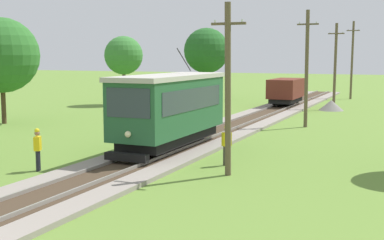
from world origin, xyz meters
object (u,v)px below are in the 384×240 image
red_tram (170,108)px  utility_pole_distant (352,59)px  freight_car (286,91)px  tree_horizon (1,55)px  tree_left_far (206,51)px  utility_pole_mid (307,68)px  utility_pole_near_tram (228,88)px  gravel_pile (331,105)px  utility_pole_far (335,66)px  tree_right_far (124,56)px  track_worker (38,147)px  second_worker (227,143)px

red_tram → utility_pole_distant: utility_pole_distant is taller
freight_car → tree_horizon: 24.78m
tree_horizon → tree_left_far: bearing=77.9°
red_tram → utility_pole_mid: 12.47m
utility_pole_near_tram → utility_pole_distant: (-0.00, 39.97, 0.86)m
utility_pole_near_tram → gravel_pile: utility_pole_near_tram is taller
utility_pole_mid → utility_pole_distant: utility_pole_distant is taller
freight_car → utility_pole_far: bearing=0.7°
utility_pole_near_tram → tree_right_far: (-19.38, 24.09, 1.27)m
utility_pole_far → utility_pole_distant: 12.25m
gravel_pile → track_worker: (-7.35, -29.11, 0.53)m
second_worker → tree_right_far: 29.33m
track_worker → tree_horizon: tree_horizon is taller
utility_pole_distant → track_worker: size_ratio=4.75×
utility_pole_mid → tree_left_far: tree_left_far is taller
freight_car → second_worker: (3.61, -25.86, -0.57)m
utility_pole_distant → gravel_pile: (-0.08, -13.23, -3.88)m
red_tram → track_worker: (-3.13, -6.02, -1.21)m
freight_car → gravel_pile: size_ratio=2.43×
freight_car → tree_right_far: (-15.08, -3.58, 3.19)m
utility_pole_far → utility_pole_distant: utility_pole_distant is taller
utility_pole_mid → tree_right_far: bearing=155.4°
utility_pole_mid → tree_right_far: 21.33m
freight_car → utility_pole_mid: 13.39m
track_worker → tree_right_far: (-11.95, 26.46, 3.77)m
utility_pole_mid → gravel_pile: 12.04m
utility_pole_mid → utility_pole_far: (0.00, 12.50, -0.07)m
utility_pole_mid → gravel_pile: (-0.08, 11.52, -3.49)m
freight_car → red_tram: bearing=-90.0°
freight_car → gravel_pile: bearing=-12.4°
utility_pole_near_tram → tree_horizon: bearing=156.6°
utility_pole_near_tram → utility_pole_distant: utility_pole_distant is taller
second_worker → freight_car: bearing=144.1°
freight_car → tree_right_far: size_ratio=0.78×
utility_pole_near_tram → utility_pole_far: size_ratio=0.89×
freight_car → utility_pole_far: (4.30, 0.05, 2.32)m
tree_left_far → tree_horizon: size_ratio=1.05×
utility_pole_near_tram → second_worker: 3.16m
utility_pole_mid → tree_horizon: (-19.70, -6.70, 0.82)m
track_worker → tree_horizon: (-12.28, 10.89, 3.78)m
second_worker → tree_left_far: 34.48m
freight_car → utility_pole_near_tram: bearing=-81.2°
track_worker → tree_horizon: 16.84m
red_tram → tree_horizon: size_ratio=1.16×
red_tram → gravel_pile: (4.22, 23.09, -1.74)m
red_tram → utility_pole_distant: 36.64m
utility_pole_near_tram → utility_pole_mid: size_ratio=0.88×
second_worker → tree_right_far: bearing=176.1°
red_tram → tree_left_far: bearing=109.0°
tree_right_far → utility_pole_far: bearing=10.6°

